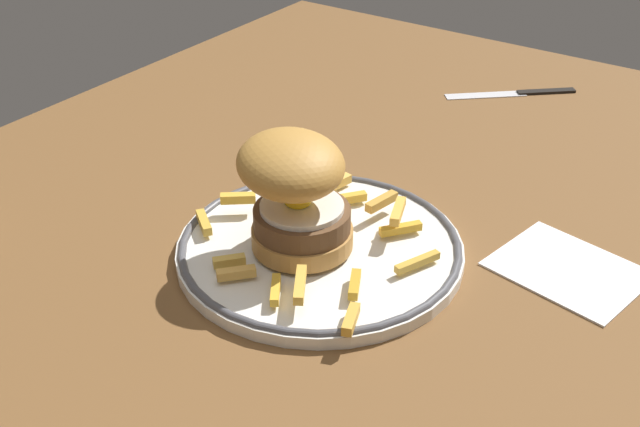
% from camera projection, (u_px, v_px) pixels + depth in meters
% --- Properties ---
extents(ground_plane, '(1.37, 0.98, 0.04)m').
position_uv_depth(ground_plane, '(302.00, 293.00, 0.73)').
color(ground_plane, brown).
extents(dinner_plate, '(0.27, 0.27, 0.02)m').
position_uv_depth(dinner_plate, '(320.00, 247.00, 0.74)').
color(dinner_plate, white).
rests_on(dinner_plate, ground_plane).
extents(burger, '(0.13, 0.13, 0.11)m').
position_uv_depth(burger, '(296.00, 192.00, 0.70)').
color(burger, '#B27C3C').
rests_on(burger, dinner_plate).
extents(fries_pile, '(0.22, 0.23, 0.03)m').
position_uv_depth(fries_pile, '(322.00, 237.00, 0.73)').
color(fries_pile, gold).
rests_on(fries_pile, dinner_plate).
extents(knife, '(0.13, 0.14, 0.01)m').
position_uv_depth(knife, '(521.00, 92.00, 1.07)').
color(knife, black).
rests_on(knife, ground_plane).
extents(napkin, '(0.13, 0.14, 0.00)m').
position_uv_depth(napkin, '(568.00, 269.00, 0.72)').
color(napkin, white).
rests_on(napkin, ground_plane).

